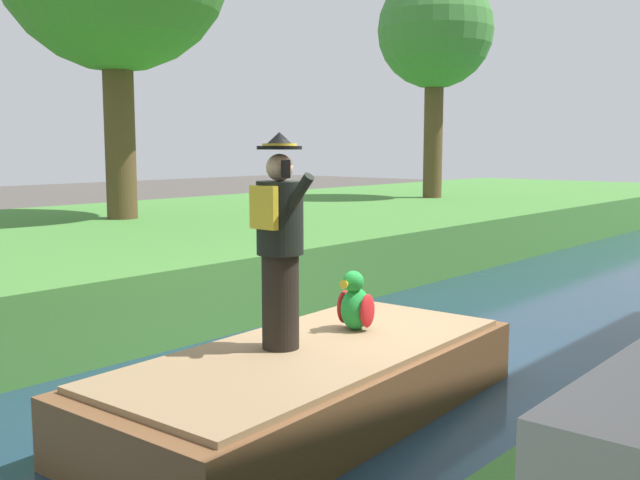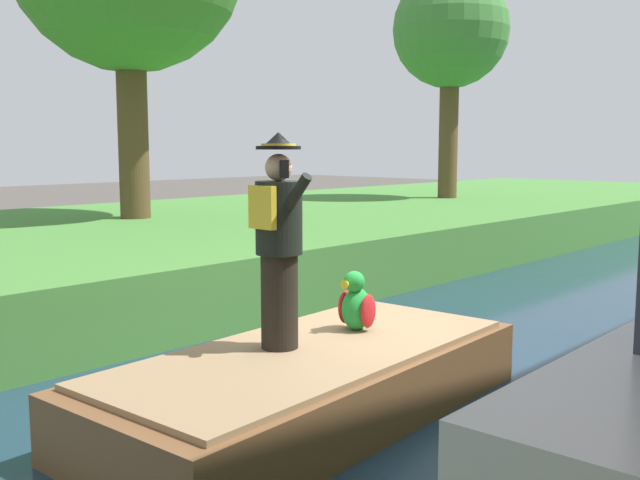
{
  "view_description": "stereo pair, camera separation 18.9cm",
  "coord_description": "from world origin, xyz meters",
  "px_view_note": "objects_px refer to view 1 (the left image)",
  "views": [
    {
      "loc": [
        4.12,
        -5.66,
        2.44
      ],
      "look_at": [
        -0.16,
        -0.76,
        1.61
      ],
      "focal_mm": 41.27,
      "sensor_mm": 36.0,
      "label": 1
    },
    {
      "loc": [
        4.26,
        -5.53,
        2.44
      ],
      "look_at": [
        -0.16,
        -0.76,
        1.61
      ],
      "focal_mm": 41.27,
      "sensor_mm": 36.0,
      "label": 2
    }
  ],
  "objects_px": {
    "boat": "(312,383)",
    "tree_tall": "(435,33)",
    "parrot_plush": "(355,304)",
    "person_pirate": "(280,242)"
  },
  "relations": [
    {
      "from": "boat",
      "to": "tree_tall",
      "type": "height_order",
      "value": "tree_tall"
    },
    {
      "from": "boat",
      "to": "parrot_plush",
      "type": "bearing_deg",
      "value": 99.04
    },
    {
      "from": "person_pirate",
      "to": "tree_tall",
      "type": "relative_size",
      "value": 0.3
    },
    {
      "from": "person_pirate",
      "to": "parrot_plush",
      "type": "distance_m",
      "value": 1.16
    },
    {
      "from": "boat",
      "to": "person_pirate",
      "type": "xyz_separation_m",
      "value": [
        -0.2,
        -0.17,
        1.23
      ]
    },
    {
      "from": "tree_tall",
      "to": "person_pirate",
      "type": "bearing_deg",
      "value": -62.56
    },
    {
      "from": "person_pirate",
      "to": "tree_tall",
      "type": "xyz_separation_m",
      "value": [
        -6.69,
        12.89,
        3.82
      ]
    },
    {
      "from": "boat",
      "to": "tree_tall",
      "type": "xyz_separation_m",
      "value": [
        -6.9,
        12.71,
        5.06
      ]
    },
    {
      "from": "person_pirate",
      "to": "tree_tall",
      "type": "bearing_deg",
      "value": 127.95
    },
    {
      "from": "person_pirate",
      "to": "parrot_plush",
      "type": "bearing_deg",
      "value": 95.46
    }
  ]
}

